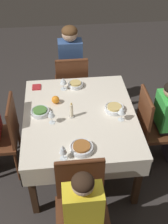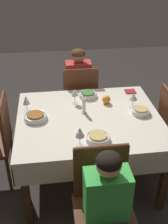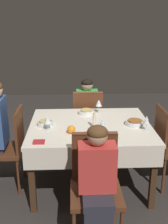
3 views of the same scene
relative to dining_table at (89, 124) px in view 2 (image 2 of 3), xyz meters
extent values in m
plane|color=#332D2B|center=(0.00, 0.00, -0.65)|extent=(8.00, 8.00, 0.00)
cube|color=silver|center=(0.00, 0.00, 0.06)|extent=(1.33, 1.14, 0.04)
cube|color=silver|center=(0.00, 0.56, -0.05)|extent=(1.33, 0.01, 0.19)
cube|color=silver|center=(0.00, -0.56, -0.05)|extent=(1.33, 0.01, 0.19)
cube|color=silver|center=(0.66, 0.00, -0.05)|extent=(0.01, 1.14, 0.19)
cube|color=silver|center=(-0.66, 0.00, -0.05)|extent=(0.01, 1.14, 0.19)
cube|color=#3D2616|center=(0.59, 0.50, -0.30)|extent=(0.06, 0.06, 0.70)
cube|color=#3D2616|center=(-0.59, 0.50, -0.30)|extent=(0.06, 0.06, 0.70)
cube|color=#3D2616|center=(0.59, -0.50, -0.30)|extent=(0.06, 0.06, 0.70)
cube|color=#3D2616|center=(-0.59, -0.50, -0.30)|extent=(0.06, 0.06, 0.70)
cube|color=#562D19|center=(0.78, 0.02, 0.04)|extent=(0.03, 0.40, 0.44)
cylinder|color=#562D19|center=(0.79, -0.17, -0.44)|extent=(0.03, 0.03, 0.43)
cylinder|color=#562D19|center=(0.79, 0.21, -0.44)|extent=(0.03, 0.03, 0.43)
cube|color=#562D19|center=(0.01, 0.88, -0.20)|extent=(0.43, 0.43, 0.04)
cube|color=#562D19|center=(0.01, 0.68, 0.04)|extent=(0.40, 0.03, 0.44)
cylinder|color=#562D19|center=(0.01, 0.68, 0.26)|extent=(0.39, 0.04, 0.04)
cylinder|color=#562D19|center=(0.20, 1.07, -0.44)|extent=(0.03, 0.03, 0.43)
cylinder|color=#562D19|center=(-0.18, 1.07, -0.44)|extent=(0.03, 0.03, 0.43)
cylinder|color=#562D19|center=(0.20, 0.69, -0.44)|extent=(0.03, 0.03, 0.43)
cylinder|color=#562D19|center=(-0.18, 0.69, -0.44)|extent=(0.03, 0.03, 0.43)
cube|color=#562D19|center=(-0.78, 0.07, 0.04)|extent=(0.03, 0.40, 0.44)
cylinder|color=#562D19|center=(-0.78, 0.07, 0.26)|extent=(0.04, 0.39, 0.04)
cylinder|color=#562D19|center=(-0.79, 0.26, -0.44)|extent=(0.03, 0.03, 0.43)
cylinder|color=#562D19|center=(-0.79, -0.12, -0.44)|extent=(0.03, 0.03, 0.43)
cube|color=#562D19|center=(-0.01, -0.88, -0.20)|extent=(0.43, 0.43, 0.04)
cube|color=#562D19|center=(-0.01, -0.68, 0.04)|extent=(0.40, 0.03, 0.44)
cylinder|color=#562D19|center=(-0.01, -0.68, 0.26)|extent=(0.39, 0.04, 0.04)
cylinder|color=#562D19|center=(-0.20, -0.69, -0.44)|extent=(0.03, 0.03, 0.43)
cylinder|color=#562D19|center=(0.17, -0.69, -0.44)|extent=(0.03, 0.03, 0.43)
cube|color=#282833|center=(0.01, 1.08, -0.42)|extent=(0.23, 0.14, 0.47)
cube|color=#282833|center=(0.01, 1.00, -0.15)|extent=(0.24, 0.31, 0.06)
cube|color=red|center=(0.01, 0.91, 0.07)|extent=(0.30, 0.18, 0.39)
sphere|color=tan|center=(0.01, 0.91, 0.34)|extent=(0.16, 0.16, 0.16)
ellipsoid|color=brown|center=(0.01, 0.91, 0.37)|extent=(0.16, 0.16, 0.11)
cube|color=green|center=(-0.01, -0.91, 0.06)|extent=(0.30, 0.18, 0.36)
sphere|color=#D6A884|center=(-0.01, -0.91, 0.31)|extent=(0.16, 0.16, 0.16)
ellipsoid|color=black|center=(-0.01, -0.91, 0.34)|extent=(0.16, 0.16, 0.11)
cylinder|color=silver|center=(0.49, 0.00, 0.10)|extent=(0.17, 0.17, 0.04)
torus|color=silver|center=(0.49, 0.00, 0.12)|extent=(0.17, 0.17, 0.01)
cylinder|color=tan|center=(0.49, 0.00, 0.13)|extent=(0.12, 0.12, 0.02)
cylinder|color=white|center=(0.45, 0.14, 0.08)|extent=(0.07, 0.07, 0.00)
cylinder|color=white|center=(0.45, 0.14, 0.12)|extent=(0.01, 0.01, 0.07)
cone|color=white|center=(0.45, 0.14, 0.19)|extent=(0.08, 0.08, 0.07)
cylinder|color=white|center=(0.45, 0.14, 0.18)|extent=(0.05, 0.05, 0.03)
cylinder|color=silver|center=(0.05, 0.40, 0.10)|extent=(0.19, 0.19, 0.04)
torus|color=silver|center=(0.05, 0.40, 0.12)|extent=(0.19, 0.19, 0.01)
cylinder|color=#4C7F38|center=(0.05, 0.40, 0.13)|extent=(0.14, 0.14, 0.02)
cylinder|color=white|center=(-0.10, 0.28, 0.08)|extent=(0.06, 0.06, 0.00)
cylinder|color=white|center=(-0.10, 0.28, 0.13)|extent=(0.01, 0.01, 0.08)
cone|color=white|center=(-0.10, 0.28, 0.20)|extent=(0.07, 0.07, 0.07)
cylinder|color=white|center=(-0.10, 0.28, 0.19)|extent=(0.04, 0.04, 0.03)
cylinder|color=silver|center=(-0.49, 0.03, 0.10)|extent=(0.21, 0.21, 0.04)
torus|color=silver|center=(-0.49, 0.03, 0.12)|extent=(0.21, 0.21, 0.01)
cylinder|color=#995B28|center=(-0.49, 0.03, 0.13)|extent=(0.15, 0.15, 0.02)
cylinder|color=white|center=(-0.57, 0.19, 0.08)|extent=(0.06, 0.06, 0.00)
cylinder|color=white|center=(-0.57, 0.19, 0.12)|extent=(0.01, 0.01, 0.07)
cone|color=white|center=(-0.57, 0.19, 0.20)|extent=(0.07, 0.07, 0.08)
cylinder|color=white|center=(-0.57, 0.19, 0.18)|extent=(0.04, 0.04, 0.04)
cylinder|color=silver|center=(0.02, -0.36, 0.10)|extent=(0.20, 0.20, 0.04)
torus|color=silver|center=(0.02, -0.36, 0.12)|extent=(0.20, 0.20, 0.01)
cylinder|color=tan|center=(0.02, -0.36, 0.13)|extent=(0.14, 0.14, 0.02)
cylinder|color=white|center=(-0.13, -0.40, 0.08)|extent=(0.06, 0.06, 0.00)
cylinder|color=white|center=(-0.13, -0.40, 0.13)|extent=(0.01, 0.01, 0.08)
cone|color=white|center=(-0.13, -0.40, 0.21)|extent=(0.08, 0.08, 0.08)
cylinder|color=white|center=(-0.13, -0.40, 0.19)|extent=(0.05, 0.05, 0.04)
cylinder|color=beige|center=(-0.04, 0.08, 0.09)|extent=(0.06, 0.06, 0.01)
cylinder|color=beige|center=(-0.04, 0.08, 0.16)|extent=(0.03, 0.03, 0.14)
ellipsoid|color=#F9C64C|center=(-0.04, 0.08, 0.25)|extent=(0.01, 0.01, 0.03)
sphere|color=orange|center=(0.21, 0.24, 0.12)|extent=(0.08, 0.08, 0.08)
cube|color=#AD2328|center=(0.52, 0.45, 0.09)|extent=(0.11, 0.10, 0.01)
camera|label=1|loc=(-2.17, 0.19, 1.92)|focal=45.00mm
camera|label=2|loc=(-0.33, -2.17, 1.47)|focal=45.00mm
camera|label=3|loc=(0.20, 2.88, 1.20)|focal=45.00mm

